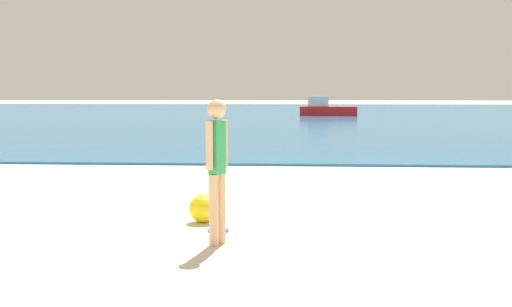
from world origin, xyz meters
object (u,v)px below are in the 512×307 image
(person_standing, at_px, (217,163))
(beach_ball, at_px, (203,208))
(frisbee, at_px, (218,230))
(boat_far, at_px, (326,109))

(person_standing, xyz_separation_m, beach_ball, (-0.35, 1.24, -0.78))
(frisbee, distance_m, beach_ball, 0.65)
(person_standing, height_order, beach_ball, person_standing)
(frisbee, xyz_separation_m, beach_ball, (-0.27, 0.55, 0.18))
(person_standing, xyz_separation_m, frisbee, (-0.08, 0.69, -0.96))
(person_standing, distance_m, boat_far, 35.72)
(frisbee, height_order, beach_ball, beach_ball)
(boat_far, bearing_deg, frisbee, -91.48)
(frisbee, bearing_deg, beach_ball, 116.22)
(boat_far, height_order, beach_ball, boat_far)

